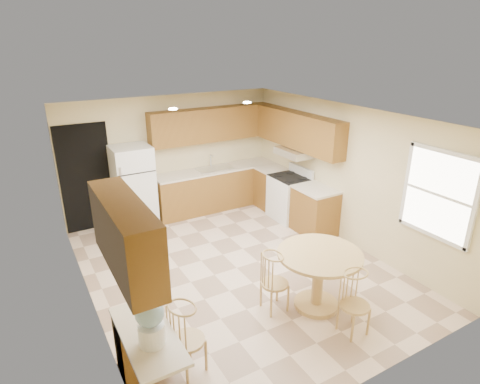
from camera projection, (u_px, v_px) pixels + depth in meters
floor at (237, 268)px, 6.63m from camera, size 5.50×5.50×0.00m
ceiling at (236, 117)px, 5.73m from camera, size 4.50×5.50×0.02m
wall_back at (172, 156)px, 8.40m from camera, size 4.50×0.02×2.50m
wall_front at (374, 288)px, 3.96m from camera, size 4.50×0.02×2.50m
wall_left at (84, 231)px, 5.13m from camera, size 0.02×5.50×2.50m
wall_right at (345, 175)px, 7.23m from camera, size 0.02×5.50×2.50m
doorway at (86, 178)px, 7.64m from camera, size 0.90×0.02×2.10m
base_cab_back at (216, 189)px, 8.86m from camera, size 2.75×0.60×0.87m
counter_back at (216, 169)px, 8.70m from camera, size 2.75×0.63×0.04m
base_cab_right_a at (272, 189)px, 8.88m from camera, size 0.60×0.59×0.87m
counter_right_a at (272, 169)px, 8.72m from camera, size 0.63×0.59×0.04m
base_cab_right_b at (315, 212)px, 7.71m from camera, size 0.60×0.80×0.87m
counter_right_b at (316, 189)px, 7.54m from camera, size 0.63×0.80×0.04m
upper_cab_back at (212, 124)px, 8.46m from camera, size 2.75×0.33×0.70m
upper_cab_right at (298, 130)px, 7.91m from camera, size 0.33×2.42×0.70m
upper_cab_left at (125, 236)px, 3.70m from camera, size 0.33×1.40×0.70m
sink at (215, 168)px, 8.68m from camera, size 0.78×0.44×0.01m
range_hood at (294, 152)px, 8.00m from camera, size 0.50×0.76×0.14m
desk_pedestal at (140, 343)px, 4.50m from camera, size 0.48×0.42×0.72m
desk_top at (148, 335)px, 4.05m from camera, size 0.50×1.20×0.04m
window at (439, 194)px, 5.63m from camera, size 0.06×1.12×1.30m
can_light_a at (173, 109)px, 6.47m from camera, size 0.14×0.14×0.02m
can_light_b at (247, 102)px, 7.12m from camera, size 0.14×0.14×0.02m
refrigerator at (134, 187)px, 7.83m from camera, size 0.73×0.71×1.65m
stove at (289, 197)px, 8.31m from camera, size 0.65×0.76×1.09m
dining_table at (318, 272)px, 5.50m from camera, size 1.15×1.15×0.85m
chair_table_a at (279, 279)px, 5.39m from camera, size 0.38×0.49×0.86m
chair_table_b at (360, 301)px, 4.94m from camera, size 0.38×0.38×0.85m
chair_desk at (190, 336)px, 4.33m from camera, size 0.39×0.51×0.89m
water_crock at (150, 321)px, 3.82m from camera, size 0.28×0.28×0.58m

